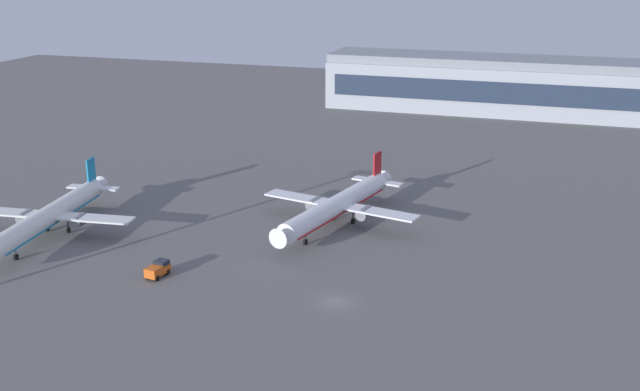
% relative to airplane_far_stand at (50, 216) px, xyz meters
% --- Properties ---
extents(ground_plane, '(416.00, 416.00, 0.00)m').
position_rel_airplane_far_stand_xyz_m(ground_plane, '(53.91, -9.75, -3.65)').
color(ground_plane, '#605E5B').
extents(terminal_building, '(154.19, 22.40, 16.40)m').
position_rel_airplane_far_stand_xyz_m(terminal_building, '(88.52, 130.74, 4.44)').
color(terminal_building, '#9EA3AD').
rests_on(terminal_building, ground).
extents(airplane_far_stand, '(29.39, 37.68, 9.66)m').
position_rel_airplane_far_stand_xyz_m(airplane_far_stand, '(0.00, 0.00, 0.00)').
color(airplane_far_stand, silver).
rests_on(airplane_far_stand, ground).
extents(airplane_near_gate, '(29.84, 38.09, 9.85)m').
position_rel_airplane_far_stand_xyz_m(airplane_near_gate, '(45.20, 20.32, 0.07)').
color(airplane_near_gate, white).
rests_on(airplane_near_gate, ground).
extents(baggage_tractor, '(2.45, 4.34, 2.25)m').
position_rel_airplane_far_stand_xyz_m(baggage_tractor, '(25.92, -9.67, -2.47)').
color(baggage_tractor, '#D85919').
rests_on(baggage_tractor, ground).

